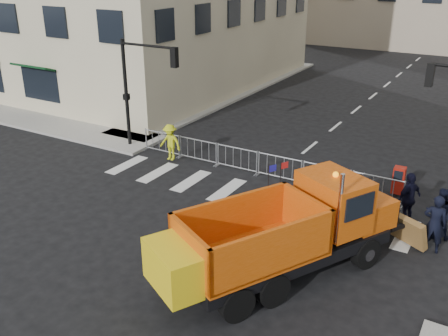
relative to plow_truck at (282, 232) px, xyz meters
The scene contains 10 objects.
ground 3.81m from the plow_truck, 163.13° to the right, with size 120.00×120.00×0.00m, color black.
sidewalk_back 8.33m from the plow_truck, 114.02° to the left, with size 64.00×5.00×0.15m, color gray.
traffic_light_left 13.11m from the plow_truck, 150.22° to the left, with size 0.18×0.18×5.40m, color black.
crowd_barriers 7.82m from the plow_truck, 121.82° to the left, with size 12.60×0.60×1.10m, color #9EA0A5, non-canonical shape.
plow_truck is the anchor object (origin of this frame).
cop_a 5.33m from the plow_truck, 46.36° to the left, with size 0.73×0.48×2.01m, color black.
cop_b 6.13m from the plow_truck, 53.08° to the left, with size 0.90×0.70×1.84m, color black.
cop_c 5.92m from the plow_truck, 64.37° to the left, with size 1.17×0.49×1.99m, color black.
worker 10.10m from the plow_truck, 144.96° to the left, with size 1.11×0.64×1.71m, color #BFC817.
newspaper_box 7.74m from the plow_truck, 76.79° to the left, with size 0.45×0.40×1.10m, color #9C160C.
Camera 1 is at (8.28, -10.72, 8.88)m, focal length 40.00 mm.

